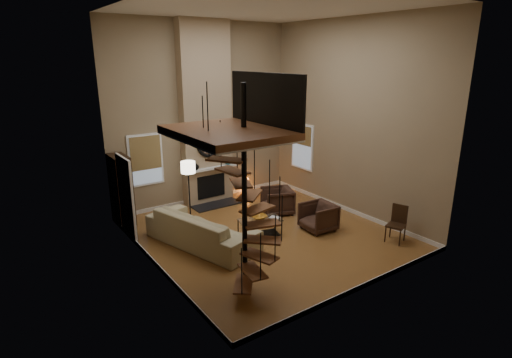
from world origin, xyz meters
TOP-DOWN VIEW (x-y plane):
  - ground at (0.00, 0.00)m, footprint 6.00×6.50m
  - back_wall at (0.00, 3.25)m, footprint 6.00×0.02m
  - front_wall at (0.00, -3.25)m, footprint 6.00×0.02m
  - left_wall at (-3.00, 0.00)m, footprint 0.02×6.50m
  - right_wall at (3.00, 0.00)m, footprint 0.02×6.50m
  - ceiling at (0.00, 0.00)m, footprint 6.00×6.50m
  - baseboard_back at (0.00, 3.24)m, footprint 6.00×0.02m
  - baseboard_front at (0.00, -3.24)m, footprint 6.00×0.02m
  - baseboard_left at (-2.99, 0.00)m, footprint 0.02×6.50m
  - baseboard_right at (2.99, 0.00)m, footprint 0.02×6.50m
  - chimney_breast at (0.00, 3.06)m, footprint 1.60×0.38m
  - hearth at (0.00, 2.57)m, footprint 1.50×0.60m
  - firebox at (0.00, 2.86)m, footprint 0.95×0.02m
  - mantel at (0.00, 2.78)m, footprint 1.70×0.18m
  - mirror_frame at (0.00, 2.84)m, footprint 0.94×0.10m
  - mirror_disc at (0.00, 2.85)m, footprint 0.80×0.01m
  - vase_left at (-0.55, 2.82)m, footprint 0.24×0.24m
  - vase_right at (0.60, 2.82)m, footprint 0.20×0.20m
  - window_back at (-1.90, 3.22)m, footprint 1.02×0.06m
  - window_right at (2.97, 2.00)m, footprint 0.06×1.02m
  - entry_door at (-2.95, 1.80)m, footprint 0.10×1.05m
  - loft at (-2.04, -1.80)m, footprint 1.70×2.20m
  - spiral_stair at (-1.78, -1.79)m, footprint 1.47×1.47m
  - hutch at (-2.79, 2.81)m, footprint 0.41×0.88m
  - sofa at (-1.63, 0.42)m, footprint 1.95×3.15m
  - armchair_near at (1.27, 0.99)m, footprint 1.11×1.10m
  - armchair_far at (1.41, -0.60)m, footprint 0.88×0.86m
  - coffee_table at (-0.17, -0.03)m, footprint 1.18×0.77m
  - bowl at (-0.17, 0.02)m, footprint 0.39×0.39m
  - book at (0.18, -0.18)m, footprint 0.28×0.31m
  - floor_lamp at (-1.18, 1.97)m, footprint 0.40×0.40m
  - accent_lamp at (1.45, 3.05)m, footprint 0.15×0.15m
  - side_chair at (2.46, -2.23)m, footprint 0.53×0.51m

SIDE VIEW (x-z plane):
  - ground at x=0.00m, z-range -0.01..0.00m
  - hearth at x=0.00m, z-range 0.00..0.04m
  - baseboard_back at x=0.00m, z-range 0.00..0.12m
  - baseboard_front at x=0.00m, z-range 0.00..0.12m
  - baseboard_left at x=-2.99m, z-range 0.00..0.12m
  - baseboard_right at x=2.99m, z-range 0.00..0.12m
  - accent_lamp at x=1.45m, z-range -0.01..0.51m
  - coffee_table at x=-0.17m, z-range 0.07..0.50m
  - armchair_near at x=1.27m, z-range -0.04..0.75m
  - armchair_far at x=1.41m, z-range -0.02..0.73m
  - sofa at x=-1.63m, z-range -0.04..0.83m
  - book at x=0.18m, z-range 0.45..0.48m
  - bowl at x=-0.17m, z-range 0.45..0.55m
  - side_chair at x=2.46m, z-range 0.07..0.99m
  - firebox at x=0.00m, z-range 0.19..0.91m
  - hutch at x=-2.79m, z-range -0.03..1.93m
  - entry_door at x=-2.95m, z-range -0.03..2.13m
  - mantel at x=0.00m, z-range 1.12..1.18m
  - vase_right at x=0.60m, z-range 1.18..1.39m
  - vase_left at x=-0.55m, z-range 1.18..1.43m
  - floor_lamp at x=-1.18m, z-range 0.56..2.27m
  - window_back at x=-1.90m, z-range 0.86..2.38m
  - window_right at x=2.97m, z-range 0.87..2.39m
  - spiral_stair at x=-1.78m, z-range -0.25..3.81m
  - mirror_frame at x=0.00m, z-range 1.48..2.42m
  - mirror_disc at x=0.00m, z-range 1.55..2.35m
  - back_wall at x=0.00m, z-range 0.00..5.50m
  - front_wall at x=0.00m, z-range 0.00..5.50m
  - left_wall at x=-3.00m, z-range 0.00..5.50m
  - right_wall at x=3.00m, z-range 0.00..5.50m
  - chimney_breast at x=0.00m, z-range 0.00..5.50m
  - loft at x=-2.04m, z-range 2.69..3.78m
  - ceiling at x=0.00m, z-range 5.49..5.50m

